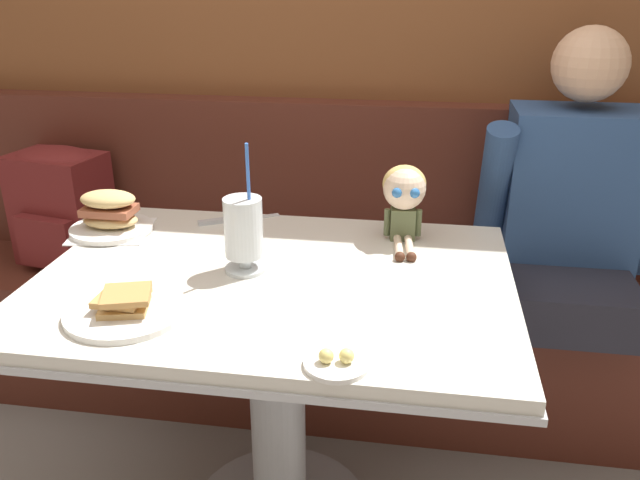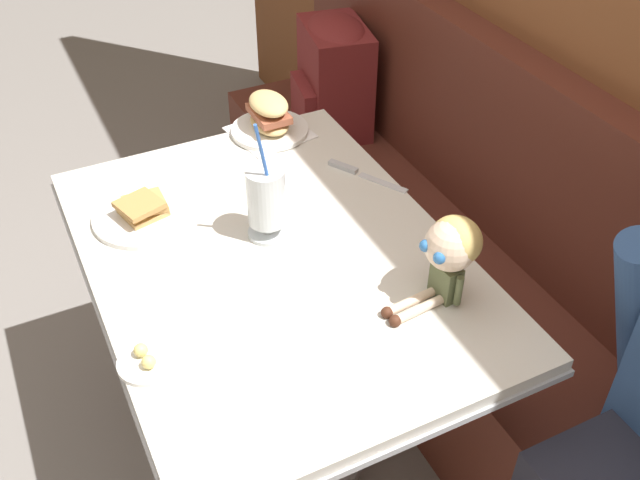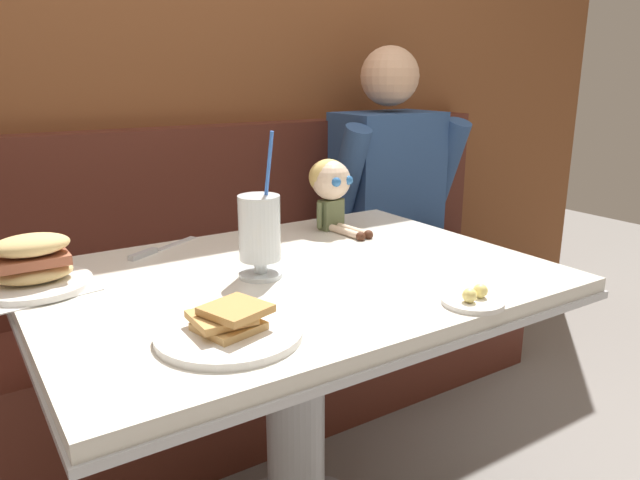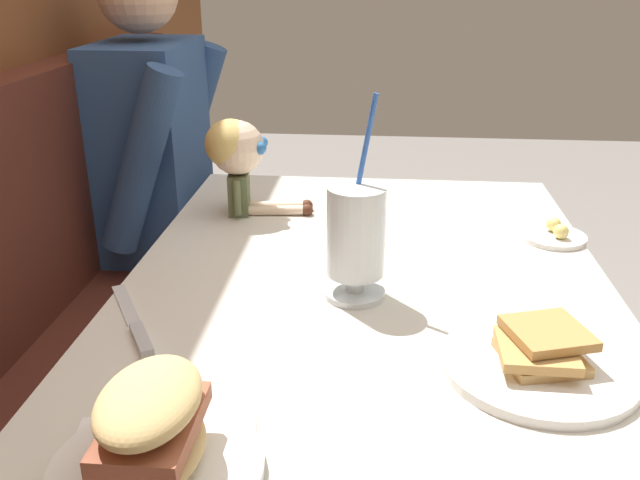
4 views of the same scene
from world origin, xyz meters
name	(u,v)px [view 3 (image 3 of 4)]	position (x,y,z in m)	size (l,w,h in m)	color
wood_panel_wall	(152,62)	(0.00, 1.05, 1.20)	(4.40, 0.08, 2.40)	brown
booth_bench	(197,341)	(0.00, 0.81, 0.33)	(2.60, 0.48, 1.00)	#512319
diner_table	(295,353)	(0.00, 0.18, 0.54)	(1.11, 0.81, 0.74)	silver
toast_plate	(229,329)	(-0.26, -0.05, 0.76)	(0.25, 0.25, 0.06)	white
milkshake_glass	(260,233)	(-0.07, 0.20, 0.84)	(0.10, 0.10, 0.32)	silver
sandwich_plate	(34,268)	(-0.49, 0.38, 0.79)	(0.23, 0.23, 0.12)	white
butter_saucer	(473,300)	(0.19, -0.17, 0.75)	(0.12, 0.12, 0.04)	white
butter_knife	(153,251)	(-0.21, 0.50, 0.74)	(0.21, 0.13, 0.01)	silver
seated_doll	(331,184)	(0.29, 0.45, 0.87)	(0.12, 0.22, 0.20)	#5B6642
diner_patron	(393,192)	(0.77, 0.76, 0.74)	(0.55, 0.48, 0.81)	#2D4C7F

